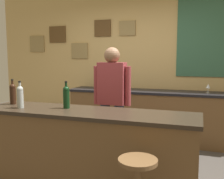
% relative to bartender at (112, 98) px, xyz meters
% --- Properties ---
extents(ground_plane, '(10.00, 10.00, 0.00)m').
position_rel_bartender_xyz_m(ground_plane, '(-0.03, -0.39, -0.94)').
color(ground_plane, '#423D38').
extents(back_wall, '(6.00, 0.09, 2.80)m').
position_rel_bartender_xyz_m(back_wall, '(-0.01, 1.64, 0.48)').
color(back_wall, tan).
rests_on(back_wall, ground_plane).
extents(bar_counter, '(2.38, 0.60, 0.92)m').
position_rel_bartender_xyz_m(bar_counter, '(-0.03, -0.79, -0.47)').
color(bar_counter, brown).
rests_on(bar_counter, ground_plane).
extents(side_counter, '(3.10, 0.56, 0.90)m').
position_rel_bartender_xyz_m(side_counter, '(0.37, 1.26, -0.48)').
color(side_counter, brown).
rests_on(side_counter, ground_plane).
extents(bartender, '(0.52, 0.21, 1.62)m').
position_rel_bartender_xyz_m(bartender, '(0.00, 0.00, 0.00)').
color(bartender, '#384766').
rests_on(bartender, ground_plane).
extents(wine_bottle_a, '(0.07, 0.07, 0.31)m').
position_rel_bartender_xyz_m(wine_bottle_a, '(-1.03, -0.71, 0.12)').
color(wine_bottle_a, black).
rests_on(wine_bottle_a, bar_counter).
extents(wine_bottle_b, '(0.07, 0.07, 0.31)m').
position_rel_bartender_xyz_m(wine_bottle_b, '(-0.79, -0.88, 0.12)').
color(wine_bottle_b, '#999E99').
rests_on(wine_bottle_b, bar_counter).
extents(wine_bottle_c, '(0.07, 0.07, 0.31)m').
position_rel_bartender_xyz_m(wine_bottle_c, '(-0.29, -0.73, 0.12)').
color(wine_bottle_c, black).
rests_on(wine_bottle_c, bar_counter).
extents(wine_glass_a, '(0.07, 0.07, 0.16)m').
position_rel_bartender_xyz_m(wine_glass_a, '(-0.58, 1.29, 0.07)').
color(wine_glass_a, silver).
rests_on(wine_glass_a, side_counter).
extents(wine_glass_b, '(0.07, 0.07, 0.16)m').
position_rel_bartender_xyz_m(wine_glass_b, '(-0.42, 1.32, 0.07)').
color(wine_glass_b, silver).
rests_on(wine_glass_b, side_counter).
extents(wine_glass_c, '(0.07, 0.07, 0.16)m').
position_rel_bartender_xyz_m(wine_glass_c, '(1.25, 1.27, 0.07)').
color(wine_glass_c, silver).
rests_on(wine_glass_c, side_counter).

